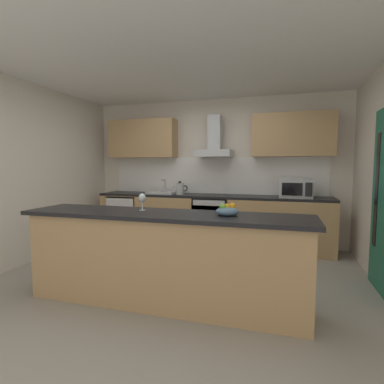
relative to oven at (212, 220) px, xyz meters
name	(u,v)px	position (x,y,z in m)	size (l,w,h in m)	color
ground	(179,280)	(-0.05, -1.62, -0.47)	(5.59, 4.93, 0.02)	gray
ceiling	(178,63)	(-0.05, -1.62, 2.15)	(5.59, 4.93, 0.02)	white
wall_back	(215,172)	(-0.05, 0.41, 0.84)	(5.59, 0.12, 2.60)	silver
wall_left	(24,173)	(-2.40, -1.62, 0.84)	(0.12, 4.93, 2.60)	silver
backsplash_tile	(214,175)	(-0.05, 0.33, 0.77)	(3.90, 0.02, 0.66)	white
counter_back	(210,221)	(-0.05, 0.03, -0.01)	(4.03, 0.60, 0.90)	tan
counter_island	(164,258)	(0.02, -2.31, 0.02)	(2.92, 0.64, 0.94)	tan
upper_cabinets	(212,137)	(-0.05, 0.18, 1.45)	(3.98, 0.32, 0.70)	tan
oven	(212,220)	(0.00, 0.00, 0.00)	(0.60, 0.62, 0.80)	slate
refrigerator	(128,218)	(-1.65, 0.00, -0.03)	(0.58, 0.60, 0.85)	white
microwave	(296,188)	(1.36, -0.03, 0.59)	(0.50, 0.38, 0.30)	#B7BABC
sink	(162,192)	(-0.94, 0.01, 0.47)	(0.50, 0.40, 0.26)	silver
kettle	(180,189)	(-0.59, -0.03, 0.55)	(0.29, 0.15, 0.24)	#B7BABC
range_hood	(215,144)	(0.00, 0.13, 1.33)	(0.62, 0.45, 0.72)	#B7BABC
wine_glass	(142,199)	(-0.25, -2.21, 0.60)	(0.08, 0.08, 0.18)	silver
fruit_bowl	(227,211)	(0.66, -2.27, 0.52)	(0.22, 0.22, 0.12)	slate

